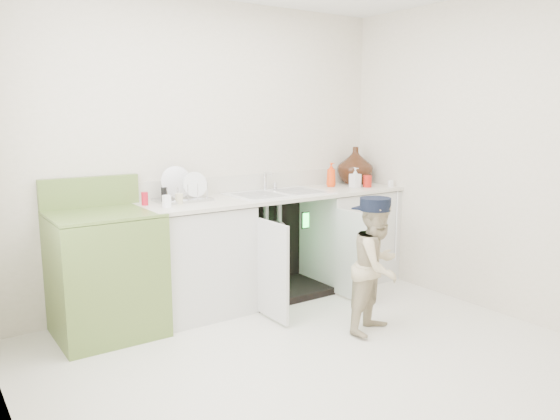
{
  "coord_description": "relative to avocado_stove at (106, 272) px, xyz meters",
  "views": [
    {
      "loc": [
        -2.07,
        -2.64,
        1.59
      ],
      "look_at": [
        0.22,
        0.7,
        0.86
      ],
      "focal_mm": 35.0,
      "sensor_mm": 36.0,
      "label": 1
    }
  ],
  "objects": [
    {
      "name": "ground",
      "position": [
        0.97,
        -1.18,
        -0.46
      ],
      "size": [
        3.5,
        3.5,
        0.0
      ],
      "primitive_type": "plane",
      "color": "beige",
      "rests_on": "ground"
    },
    {
      "name": "room_shell",
      "position": [
        0.97,
        -1.18,
        0.79
      ],
      "size": [
        6.0,
        5.5,
        1.26
      ],
      "color": "silver",
      "rests_on": "ground"
    },
    {
      "name": "counter_run",
      "position": [
        1.56,
        0.03,
        0.02
      ],
      "size": [
        2.44,
        1.02,
        1.26
      ],
      "color": "silver",
      "rests_on": "ground"
    },
    {
      "name": "avocado_stove",
      "position": [
        0.0,
        0.0,
        0.0
      ],
      "size": [
        0.72,
        0.65,
        1.12
      ],
      "color": "#5A7332",
      "rests_on": "ground"
    },
    {
      "name": "repair_worker",
      "position": [
        1.64,
        -1.07,
        0.04
      ],
      "size": [
        0.57,
        1.01,
        0.99
      ],
      "rotation": [
        0.0,
        0.0,
        0.33
      ],
      "color": "beige",
      "rests_on": "ground"
    }
  ]
}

